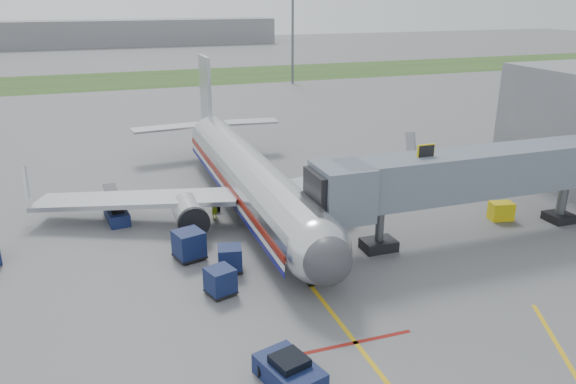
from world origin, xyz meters
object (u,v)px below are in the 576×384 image
object	(u,v)px
belt_loader	(116,213)
ramp_worker	(215,206)
airliner	(248,176)
pushback_tug	(289,372)

from	to	relation	value
belt_loader	ramp_worker	distance (m)	7.33
airliner	pushback_tug	bearing A→B (deg)	-100.81
airliner	ramp_worker	bearing A→B (deg)	-156.54
pushback_tug	ramp_worker	distance (m)	19.70
pushback_tug	ramp_worker	world-z (taller)	ramp_worker
airliner	pushback_tug	world-z (taller)	airliner
ramp_worker	belt_loader	bearing A→B (deg)	112.80
airliner	belt_loader	size ratio (longest dim) A/B	7.97
pushback_tug	belt_loader	bearing A→B (deg)	105.42
pushback_tug	belt_loader	world-z (taller)	belt_loader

